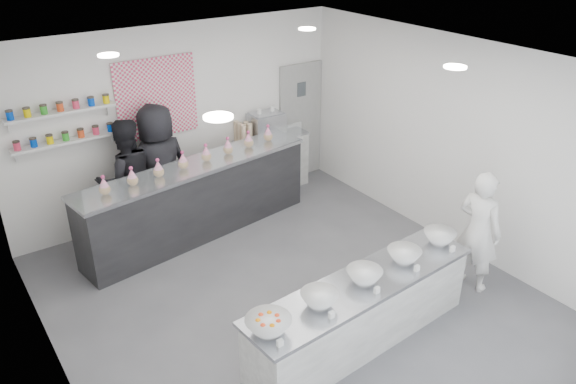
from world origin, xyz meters
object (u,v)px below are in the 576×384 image
at_px(espresso_ledge, 272,163).
at_px(woman_prep, 479,231).
at_px(staff_left, 128,180).
at_px(back_bar, 198,200).
at_px(espresso_machine, 266,126).
at_px(staff_right, 160,169).
at_px(prep_counter, 362,312).

height_order(espresso_ledge, woman_prep, woman_prep).
height_order(woman_prep, staff_left, staff_left).
height_order(back_bar, espresso_machine, espresso_machine).
distance_m(espresso_ledge, woman_prep, 3.97).
bearing_deg(staff_right, back_bar, 116.34).
xyz_separation_m(back_bar, espresso_machine, (1.66, 0.68, 0.63)).
distance_m(espresso_ledge, espresso_machine, 0.72).
bearing_deg(staff_left, back_bar, 155.54).
bearing_deg(espresso_machine, staff_right, -174.88).
height_order(woman_prep, staff_right, staff_right).
height_order(back_bar, staff_left, staff_left).
xyz_separation_m(prep_counter, espresso_machine, (1.25, 3.91, 0.80)).
distance_m(back_bar, espresso_ledge, 1.90).
bearing_deg(back_bar, prep_counter, -90.91).
bearing_deg(woman_prep, staff_left, 32.48).
relative_size(back_bar, staff_right, 1.87).
height_order(prep_counter, espresso_machine, espresso_machine).
relative_size(staff_left, staff_right, 0.94).
height_order(back_bar, woman_prep, woman_prep).
relative_size(prep_counter, espresso_ledge, 2.24).
bearing_deg(espresso_ledge, back_bar, -158.81).
bearing_deg(staff_right, woman_prep, 117.43).
bearing_deg(woman_prep, espresso_machine, 1.74).
height_order(espresso_ledge, staff_left, staff_left).
height_order(espresso_machine, staff_right, staff_right).
bearing_deg(prep_counter, woman_prep, -4.06).
relative_size(espresso_ledge, espresso_machine, 2.35).
relative_size(prep_counter, back_bar, 0.80).
bearing_deg(back_bar, staff_right, 116.49).
relative_size(prep_counter, espresso_machine, 5.28).
bearing_deg(back_bar, staff_left, 141.31).
bearing_deg(espresso_machine, woman_prep, -80.25).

